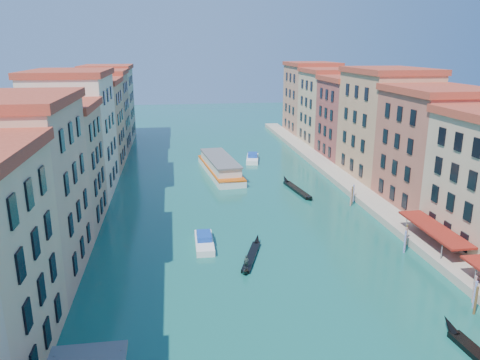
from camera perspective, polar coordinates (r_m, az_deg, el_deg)
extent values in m
cube|color=tan|center=(55.15, -25.48, -1.60)|extent=(12.00, 17.00, 19.00)
cube|color=#9B3321|center=(53.28, -26.76, 8.72)|extent=(12.80, 17.40, 1.00)
cube|color=tan|center=(69.88, -21.81, 1.21)|extent=(12.00, 14.00, 16.50)
cube|color=#9B3321|center=(68.35, -22.56, 8.31)|extent=(12.80, 14.40, 1.00)
cube|color=beige|center=(84.80, -19.55, 5.08)|extent=(12.00, 18.00, 20.00)
cube|color=#9B3321|center=(83.63, -20.22, 12.15)|extent=(12.80, 18.40, 1.00)
cube|color=tan|center=(101.50, -17.72, 6.18)|extent=(12.00, 16.00, 17.50)
cube|color=#9B3321|center=(100.47, -18.17, 11.38)|extent=(12.80, 16.40, 1.00)
cube|color=#9E7A5E|center=(116.58, -16.57, 7.70)|extent=(12.00, 15.00, 18.50)
cube|color=#9B3321|center=(115.70, -16.96, 12.48)|extent=(12.80, 15.40, 1.00)
cube|color=tan|center=(132.28, -15.65, 8.79)|extent=(12.00, 17.00, 19.00)
cube|color=#9B3321|center=(131.51, -15.98, 13.11)|extent=(12.80, 17.40, 1.00)
cube|color=#A05340|center=(77.48, 22.50, 3.07)|extent=(12.00, 16.00, 18.00)
cube|color=#9B3321|center=(76.13, 23.26, 10.04)|extent=(12.80, 16.40, 1.00)
cube|color=tan|center=(92.01, 17.26, 6.07)|extent=(12.00, 18.00, 20.00)
cube|color=#9B3321|center=(90.93, 17.81, 12.59)|extent=(12.80, 18.40, 1.00)
cube|color=brown|center=(107.14, 13.47, 6.98)|extent=(12.00, 15.00, 17.50)
cube|color=#9B3321|center=(106.16, 13.79, 11.91)|extent=(12.80, 15.40, 1.00)
cube|color=tan|center=(121.46, 10.81, 8.38)|extent=(12.00, 16.00, 18.50)
cube|color=#9B3321|center=(120.61, 11.05, 12.98)|extent=(12.80, 16.40, 1.00)
cube|color=#B07357|center=(136.99, 8.58, 9.53)|extent=(12.00, 17.00, 19.50)
cube|color=#9B3321|center=(136.26, 8.76, 13.81)|extent=(12.80, 17.40, 1.00)
cube|color=#AD9D8B|center=(85.58, 13.59, -0.91)|extent=(4.00, 140.00, 1.00)
cylinder|color=slate|center=(54.81, 26.68, -10.87)|extent=(0.12, 0.12, 3.00)
cube|color=maroon|center=(62.87, 22.60, -5.49)|extent=(3.20, 12.60, 0.25)
cylinder|color=slate|center=(59.43, 23.32, -8.37)|extent=(0.12, 0.12, 3.00)
cylinder|color=slate|center=(66.10, 19.59, -5.53)|extent=(0.12, 0.12, 3.00)
cylinder|color=#4F391B|center=(51.08, 26.78, -13.13)|extent=(0.24, 0.24, 3.20)
cylinder|color=#4F391B|center=(52.11, 26.71, -12.53)|extent=(0.24, 0.24, 3.20)
cylinder|color=#4F391B|center=(53.15, 26.64, -11.96)|extent=(0.24, 0.24, 3.20)
cylinder|color=#4F391B|center=(61.72, 19.46, -7.26)|extent=(0.24, 0.24, 3.20)
cylinder|color=#4F391B|center=(62.80, 19.53, -6.86)|extent=(0.24, 0.24, 3.20)
cylinder|color=#4F391B|center=(63.88, 19.60, -6.48)|extent=(0.24, 0.24, 3.20)
cylinder|color=#4F391B|center=(76.99, 13.37, -2.16)|extent=(0.24, 0.24, 3.20)
cylinder|color=#4F391B|center=(78.09, 13.52, -1.91)|extent=(0.24, 0.24, 3.20)
cylinder|color=#4F391B|center=(79.19, 13.66, -1.67)|extent=(0.24, 0.24, 3.20)
cube|color=white|center=(94.34, -2.45, 1.21)|extent=(7.47, 22.81, 1.34)
cube|color=silver|center=(93.98, -2.46, 2.06)|extent=(6.42, 18.30, 1.79)
cube|color=slate|center=(93.73, -2.47, 2.70)|extent=(6.81, 18.89, 0.28)
cube|color=#C64F0B|center=(94.19, -2.45, 1.57)|extent=(7.52, 22.82, 0.28)
cube|color=black|center=(57.29, 1.39, -9.32)|extent=(3.67, 8.15, 0.41)
cone|color=black|center=(61.29, 2.11, -7.22)|extent=(1.39, 2.02, 1.55)
cone|color=black|center=(53.11, 0.55, -11.16)|extent=(1.28, 1.72, 1.36)
imported|color=#22302C|center=(53.77, 0.77, -9.96)|extent=(0.67, 0.55, 1.59)
cone|color=black|center=(47.60, 24.19, -15.87)|extent=(1.18, 2.31, 1.87)
cube|color=black|center=(83.31, 6.97, -1.21)|extent=(2.65, 10.23, 0.51)
cone|color=black|center=(88.17, 5.55, 0.09)|extent=(1.32, 2.39, 1.89)
cone|color=black|center=(78.32, 8.60, -2.15)|extent=(1.27, 2.00, 1.67)
cube|color=white|center=(60.73, -4.37, -7.63)|extent=(2.36, 7.19, 0.82)
cube|color=#133EA0|center=(60.92, -4.41, -6.83)|extent=(1.89, 3.10, 0.72)
cube|color=white|center=(104.65, 1.53, 2.57)|extent=(4.03, 8.34, 0.91)
cube|color=#133EA0|center=(105.02, 1.54, 3.07)|extent=(2.69, 3.76, 0.80)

